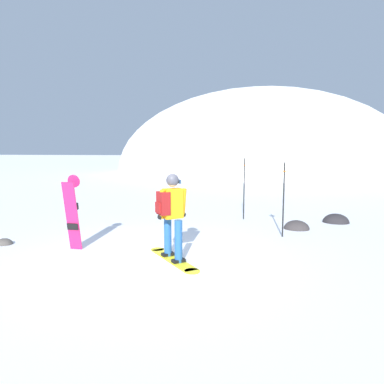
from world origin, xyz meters
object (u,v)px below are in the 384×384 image
object	(u,v)px
piste_marker_near	(284,194)
piste_marker_far	(244,184)
spare_snowboard	(72,213)
snowboarder_main	(171,214)
rock_mid	(4,244)
rock_small	(336,222)
rock_dark	(297,229)

from	to	relation	value
piste_marker_near	piste_marker_far	xyz separation A→B (m)	(-1.13, 2.05, 0.03)
spare_snowboard	piste_marker_far	bearing A→B (deg)	52.30
snowboarder_main	rock_mid	bearing A→B (deg)	176.33
rock_small	rock_dark	bearing A→B (deg)	-135.95
spare_snowboard	piste_marker_far	world-z (taller)	piste_marker_far
snowboarder_main	rock_mid	world-z (taller)	snowboarder_main
snowboarder_main	rock_dark	distance (m)	4.39
piste_marker_near	rock_dark	xyz separation A→B (m)	(0.41, 0.98, -1.09)
piste_marker_far	rock_small	distance (m)	2.98
piste_marker_near	rock_dark	distance (m)	1.52
piste_marker_near	rock_mid	bearing A→B (deg)	-160.93
spare_snowboard	piste_marker_far	distance (m)	5.44
rock_dark	rock_small	size ratio (longest dim) A/B	0.91
rock_mid	rock_small	distance (m)	9.03
snowboarder_main	piste_marker_far	size ratio (longest dim) A/B	0.87
piste_marker_near	rock_mid	world-z (taller)	piste_marker_near
rock_mid	piste_marker_near	bearing A→B (deg)	19.07
rock_mid	rock_small	size ratio (longest dim) A/B	0.52
piste_marker_near	piste_marker_far	size ratio (longest dim) A/B	0.97
rock_dark	rock_mid	distance (m)	7.41
spare_snowboard	rock_dark	world-z (taller)	spare_snowboard
snowboarder_main	rock_dark	bearing A→B (deg)	52.74
rock_dark	rock_mid	bearing A→B (deg)	-154.80
rock_dark	rock_mid	xyz separation A→B (m)	(-6.70, -3.15, 0.00)
rock_mid	rock_small	bearing A→B (deg)	28.67
snowboarder_main	rock_small	xyz separation A→B (m)	(3.82, 4.59, -0.92)
rock_dark	rock_small	bearing A→B (deg)	44.05
piste_marker_near	rock_dark	size ratio (longest dim) A/B	2.76
rock_dark	piste_marker_far	bearing A→B (deg)	145.21
snowboarder_main	rock_mid	xyz separation A→B (m)	(-4.10, 0.26, -0.92)
piste_marker_near	rock_small	world-z (taller)	piste_marker_near
spare_snowboard	piste_marker_near	size ratio (longest dim) A/B	0.86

